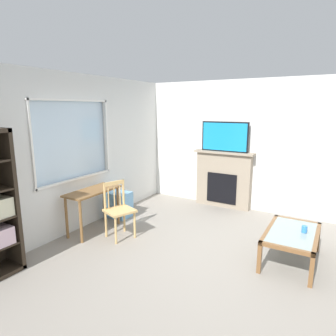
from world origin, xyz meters
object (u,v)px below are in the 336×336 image
(fireplace, at_px, (223,179))
(tv, at_px, (225,137))
(sippy_cup, at_px, (304,229))
(desk_under_window, at_px, (93,197))
(plastic_drawer_unit, at_px, (120,205))
(coffee_table, at_px, (292,236))
(wooden_chair, at_px, (119,209))

(fireplace, relative_size, tv, 1.29)
(sippy_cup, bearing_deg, desk_under_window, 101.70)
(desk_under_window, height_order, tv, tv)
(sippy_cup, bearing_deg, plastic_drawer_unit, 88.75)
(desk_under_window, bearing_deg, coffee_table, -78.73)
(fireplace, xyz_separation_m, tv, (-0.02, -0.00, 0.89))
(desk_under_window, xyz_separation_m, tv, (2.30, -1.43, 0.88))
(desk_under_window, distance_m, plastic_drawer_unit, 0.81)
(desk_under_window, distance_m, fireplace, 2.72)
(fireplace, bearing_deg, plastic_drawer_unit, 137.00)
(coffee_table, height_order, sippy_cup, sippy_cup)
(desk_under_window, relative_size, coffee_table, 0.91)
(plastic_drawer_unit, xyz_separation_m, tv, (1.57, -1.48, 1.23))
(wooden_chair, distance_m, coffee_table, 2.57)
(tv, bearing_deg, fireplace, 0.00)
(coffee_table, bearing_deg, fireplace, 42.86)
(wooden_chair, height_order, fireplace, fireplace)
(plastic_drawer_unit, relative_size, tv, 0.50)
(desk_under_window, distance_m, tv, 2.85)
(fireplace, distance_m, tv, 0.89)
(desk_under_window, bearing_deg, sippy_cup, -78.30)
(tv, distance_m, coffee_table, 2.57)
(desk_under_window, distance_m, sippy_cup, 3.23)
(desk_under_window, relative_size, plastic_drawer_unit, 2.01)
(coffee_table, xyz_separation_m, sippy_cup, (0.05, -0.14, 0.10))
(desk_under_window, height_order, wooden_chair, wooden_chair)
(tv, bearing_deg, plastic_drawer_unit, 136.67)
(desk_under_window, relative_size, fireplace, 0.78)
(sippy_cup, bearing_deg, wooden_chair, 103.28)
(plastic_drawer_unit, bearing_deg, sippy_cup, -91.25)
(wooden_chair, height_order, sippy_cup, wooden_chair)
(plastic_drawer_unit, relative_size, coffee_table, 0.45)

